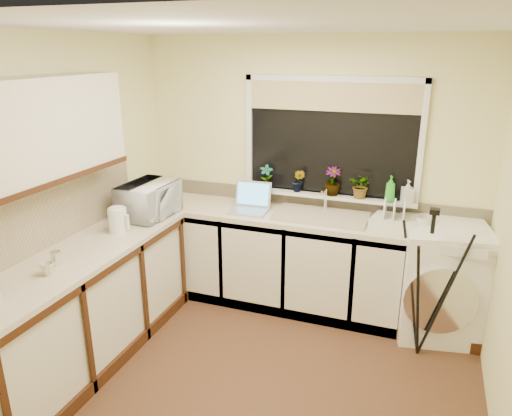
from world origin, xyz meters
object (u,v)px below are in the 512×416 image
object	(u,v)px
cup_back	(424,223)
cup_left	(47,269)
microwave	(149,200)
plant_c	(333,181)
tripod	(426,285)
kettle	(118,221)
plant_a	(266,177)
laptop	(251,203)
soap_bottle_clear	(408,192)
washing_machine	(441,280)
plant_d	(361,186)
steel_jar	(56,258)
plant_b	(298,181)
soap_bottle_green	(390,189)
dish_rack	(396,221)

from	to	relation	value
cup_back	cup_left	bearing A→B (deg)	-143.12
microwave	plant_c	world-z (taller)	plant_c
microwave	cup_back	xyz separation A→B (m)	(2.31, 0.49, -0.10)
tripod	cup_left	size ratio (longest dim) A/B	13.21
cup_back	kettle	bearing A→B (deg)	-158.62
plant_a	kettle	bearing A→B (deg)	-128.81
laptop	cup_back	bearing A→B (deg)	-1.63
plant_c	soap_bottle_clear	bearing A→B (deg)	-0.92
washing_machine	cup_back	xyz separation A→B (m)	(-0.18, 0.03, 0.48)
soap_bottle_clear	cup_back	size ratio (longest dim) A/B	1.50
laptop	kettle	size ratio (longest dim) A/B	1.80
plant_c	kettle	bearing A→B (deg)	-143.38
soap_bottle_clear	cup_back	world-z (taller)	soap_bottle_clear
soap_bottle_clear	washing_machine	bearing A→B (deg)	-33.67
washing_machine	plant_d	distance (m)	1.03
kettle	tripod	xyz separation A→B (m)	(2.40, 0.48, -0.39)
laptop	cup_back	world-z (taller)	laptop
microwave	washing_machine	bearing A→B (deg)	-78.08
kettle	plant_a	world-z (taller)	plant_a
steel_jar	cup_back	world-z (taller)	cup_back
laptop	washing_machine	bearing A→B (deg)	-2.58
plant_b	soap_bottle_green	size ratio (longest dim) A/B	0.92
laptop	soap_bottle_clear	world-z (taller)	soap_bottle_clear
washing_machine	cup_left	bearing A→B (deg)	-155.73
laptop	soap_bottle_clear	distance (m)	1.39
dish_rack	cup_back	size ratio (longest dim) A/B	2.91
plant_d	soap_bottle_clear	world-z (taller)	plant_d
laptop	microwave	xyz separation A→B (m)	(-0.79, -0.46, 0.08)
plant_b	cup_left	xyz separation A→B (m)	(-1.18, -1.95, -0.21)
tripod	cup_back	world-z (taller)	tripod
washing_machine	soap_bottle_clear	size ratio (longest dim) A/B	4.72
kettle	cup_left	xyz separation A→B (m)	(0.03, -0.82, -0.06)
washing_machine	plant_a	bearing A→B (deg)	162.12
washing_machine	steel_jar	distance (m)	3.03
kettle	soap_bottle_green	size ratio (longest dim) A/B	0.85
plant_a	plant_d	bearing A→B (deg)	0.59
washing_machine	laptop	size ratio (longest dim) A/B	2.69
tripod	plant_a	world-z (taller)	plant_a
microwave	plant_d	world-z (taller)	plant_d
tripod	soap_bottle_green	world-z (taller)	soap_bottle_green
laptop	cup_left	world-z (taller)	laptop
kettle	soap_bottle_clear	world-z (taller)	soap_bottle_clear
tripod	laptop	bearing A→B (deg)	151.01
plant_a	soap_bottle_clear	size ratio (longest dim) A/B	1.16
steel_jar	cup_left	world-z (taller)	steel_jar
washing_machine	plant_b	distance (m)	1.50
steel_jar	plant_c	distance (m)	2.39
laptop	plant_b	bearing A→B (deg)	28.61
dish_rack	steel_jar	bearing A→B (deg)	-132.29
microwave	plant_a	xyz separation A→B (m)	(0.87, 0.68, 0.12)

